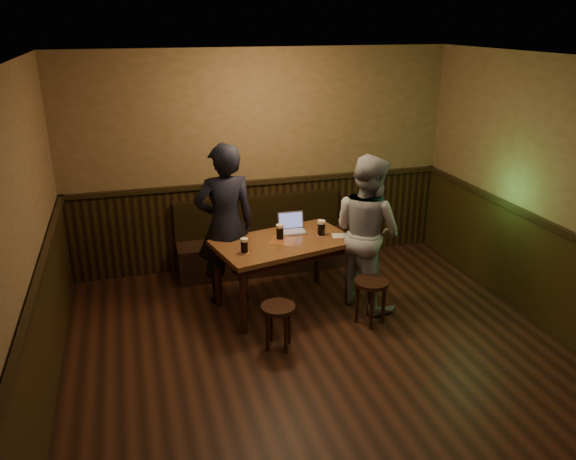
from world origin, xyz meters
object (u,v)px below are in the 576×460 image
at_px(bench, 262,247).
at_px(stool_right, 371,289).
at_px(pub_table, 284,250).
at_px(pint_mid, 280,232).
at_px(pint_left, 244,246).
at_px(person_grey, 367,232).
at_px(stool_left, 278,314).
at_px(pint_right, 321,228).
at_px(person_suit, 225,225).
at_px(laptop, 292,227).

relative_size(bench, stool_right, 4.35).
distance_m(pub_table, pint_mid, 0.20).
bearing_deg(pint_left, person_grey, 0.78).
distance_m(stool_right, pint_left, 1.43).
bearing_deg(stool_left, pint_left, 107.26).
bearing_deg(pint_right, pint_left, -164.95).
relative_size(stool_left, pint_left, 2.85).
bearing_deg(pint_left, pub_table, 23.45).
distance_m(person_suit, person_grey, 1.59).
distance_m(pub_table, stool_right, 1.06).
height_order(pub_table, laptop, laptop).
distance_m(laptop, person_grey, 0.87).
xyz_separation_m(pub_table, pint_left, (-0.49, -0.21, 0.19)).
relative_size(pint_mid, pint_right, 0.96).
height_order(pint_mid, laptop, laptop).
bearing_deg(person_grey, pint_left, 67.03).
height_order(pint_mid, pint_right, pint_right).
height_order(stool_left, person_suit, person_suit).
bearing_deg(pub_table, pint_right, -7.45).
height_order(pint_left, person_grey, person_grey).
height_order(pub_table, person_grey, person_grey).
distance_m(pub_table, pint_left, 0.57).
bearing_deg(stool_right, bench, 114.81).
bearing_deg(stool_right, pint_left, 161.17).
relative_size(pint_right, person_suit, 0.10).
distance_m(stool_left, pint_mid, 1.07).
height_order(stool_right, pint_mid, pint_mid).
xyz_separation_m(pint_mid, person_grey, (0.94, -0.25, -0.01)).
height_order(pint_left, laptop, laptop).
height_order(laptop, person_suit, person_suit).
height_order(pub_table, pint_left, pint_left).
bearing_deg(person_suit, person_grey, 159.64).
height_order(stool_right, person_suit, person_suit).
bearing_deg(laptop, person_suit, 179.36).
bearing_deg(person_suit, pub_table, 150.54).
bearing_deg(pint_right, person_grey, -27.31).
relative_size(bench, person_suit, 1.17).
xyz_separation_m(pint_left, person_grey, (1.40, 0.02, -0.00)).
height_order(pub_table, stool_right, pub_table).
height_order(stool_left, stool_right, stool_right).
bearing_deg(pint_mid, person_grey, -15.13).
distance_m(pub_table, person_grey, 0.95).
xyz_separation_m(laptop, person_suit, (-0.77, 0.04, 0.08)).
height_order(stool_left, pint_right, pint_right).
bearing_deg(stool_left, bench, 81.17).
bearing_deg(laptop, bench, 105.07).
xyz_separation_m(bench, pint_mid, (-0.02, -1.00, 0.58)).
bearing_deg(stool_left, pint_mid, 73.28).
distance_m(stool_right, person_grey, 0.67).
height_order(pint_left, pint_mid, pint_mid).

